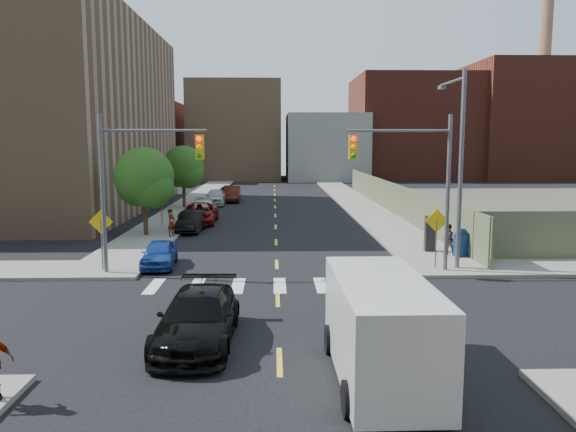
{
  "coord_description": "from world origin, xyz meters",
  "views": [
    {
      "loc": [
        -0.15,
        -18.29,
        5.81
      ],
      "look_at": [
        0.61,
        10.56,
        2.0
      ],
      "focal_mm": 35.0,
      "sensor_mm": 36.0,
      "label": 1
    }
  ],
  "objects": [
    {
      "name": "tree_west_near",
      "position": [
        -8.0,
        16.05,
        3.48
      ],
      "size": [
        3.66,
        3.64,
        5.52
      ],
      "color": "#332114",
      "rests_on": "ground"
    },
    {
      "name": "signal_ne",
      "position": [
        5.98,
        6.0,
        4.53
      ],
      "size": [
        4.59,
        0.3,
        7.0
      ],
      "color": "#59595E",
      "rests_on": "ground"
    },
    {
      "name": "smokestack",
      "position": [
        42.0,
        70.0,
        14.0
      ],
      "size": [
        1.8,
        1.8,
        28.0
      ],
      "primitive_type": "cylinder",
      "color": "#8C6B4C",
      "rests_on": "ground"
    },
    {
      "name": "streetlight_ne",
      "position": [
        8.2,
        6.9,
        5.22
      ],
      "size": [
        0.25,
        3.7,
        9.0
      ],
      "color": "#59595E",
      "rests_on": "ground"
    },
    {
      "name": "bg_bldg_center",
      "position": [
        8.0,
        70.0,
        5.0
      ],
      "size": [
        12.0,
        16.0,
        10.0
      ],
      "primitive_type": "cube",
      "color": "gray",
      "rests_on": "ground"
    },
    {
      "name": "parked_car_blue",
      "position": [
        -5.5,
        7.64,
        0.63
      ],
      "size": [
        1.71,
        3.76,
        1.25
      ],
      "primitive_type": "imported",
      "rotation": [
        0.0,
        0.0,
        0.07
      ],
      "color": "#1B3F95",
      "rests_on": "ground"
    },
    {
      "name": "black_sedan",
      "position": [
        -2.34,
        -2.55,
        0.76
      ],
      "size": [
        2.26,
        5.29,
        1.52
      ],
      "primitive_type": "imported",
      "rotation": [
        0.0,
        0.0,
        -0.03
      ],
      "color": "black",
      "rests_on": "ground"
    },
    {
      "name": "bg_bldg_east",
      "position": [
        22.0,
        72.0,
        8.0
      ],
      "size": [
        18.0,
        18.0,
        16.0
      ],
      "primitive_type": "cube",
      "color": "#592319",
      "rests_on": "ground"
    },
    {
      "name": "parked_car_white",
      "position": [
        -5.5,
        33.6,
        0.76
      ],
      "size": [
        1.83,
        4.48,
        1.52
      ],
      "primitive_type": "imported",
      "rotation": [
        0.0,
        0.0,
        0.01
      ],
      "color": "#B7B7B7",
      "rests_on": "ground"
    },
    {
      "name": "sidewalk_nw",
      "position": [
        -7.75,
        41.5,
        0.07
      ],
      "size": [
        3.5,
        73.0,
        0.15
      ],
      "primitive_type": "cube",
      "color": "gray",
      "rests_on": "ground"
    },
    {
      "name": "building_nw",
      "position": [
        -22.0,
        30.0,
        8.0
      ],
      "size": [
        22.0,
        30.0,
        16.0
      ],
      "primitive_type": "cube",
      "color": "#8C6B4C",
      "rests_on": "ground"
    },
    {
      "name": "pedestrian_east",
      "position": [
        8.72,
        9.61,
        0.92
      ],
      "size": [
        0.81,
        0.66,
        1.53
      ],
      "primitive_type": "imported",
      "rotation": [
        0.0,
        0.0,
        3.26
      ],
      "color": "gray",
      "rests_on": "sidewalk_ne"
    },
    {
      "name": "bg_bldg_west",
      "position": [
        -22.0,
        70.0,
        6.0
      ],
      "size": [
        14.0,
        18.0,
        12.0
      ],
      "primitive_type": "cube",
      "color": "#592319",
      "rests_on": "ground"
    },
    {
      "name": "sidewalk_ne",
      "position": [
        7.75,
        41.5,
        0.07
      ],
      "size": [
        3.5,
        73.0,
        0.15
      ],
      "primitive_type": "cube",
      "color": "gray",
      "rests_on": "ground"
    },
    {
      "name": "parked_car_red",
      "position": [
        -5.5,
        21.72,
        0.74
      ],
      "size": [
        2.54,
        5.37,
        1.48
      ],
      "primitive_type": "imported",
      "rotation": [
        0.0,
        0.0,
        0.02
      ],
      "color": "maroon",
      "rests_on": "ground"
    },
    {
      "name": "mailbox",
      "position": [
        9.18,
        8.94,
        0.84
      ],
      "size": [
        0.7,
        0.62,
        1.42
      ],
      "rotation": [
        0.0,
        0.0,
        0.36
      ],
      "color": "navy",
      "rests_on": "sidewalk_ne"
    },
    {
      "name": "parked_car_black",
      "position": [
        -5.5,
        18.03,
        0.66
      ],
      "size": [
        1.6,
        4.09,
        1.33
      ],
      "primitive_type": "imported",
      "rotation": [
        0.0,
        0.0,
        -0.05
      ],
      "color": "black",
      "rests_on": "ground"
    },
    {
      "name": "tree_west_far",
      "position": [
        -8.0,
        31.05,
        3.48
      ],
      "size": [
        3.66,
        3.64,
        5.52
      ],
      "color": "#332114",
      "rests_on": "ground"
    },
    {
      "name": "bg_bldg_midwest",
      "position": [
        -6.0,
        72.0,
        7.5
      ],
      "size": [
        14.0,
        16.0,
        15.0
      ],
      "primitive_type": "cube",
      "color": "#8C6B4C",
      "rests_on": "ground"
    },
    {
      "name": "signal_nw",
      "position": [
        -5.98,
        6.0,
        4.53
      ],
      "size": [
        4.59,
        0.3,
        7.0
      ],
      "color": "#59595E",
      "rests_on": "ground"
    },
    {
      "name": "warn_sign_midwest",
      "position": [
        -7.8,
        20.0,
        1.99
      ],
      "size": [
        1.06,
        0.06,
        2.83
      ],
      "color": "#59595E",
      "rests_on": "ground"
    },
    {
      "name": "warn_sign_nw",
      "position": [
        -7.8,
        6.5,
        1.99
      ],
      "size": [
        1.06,
        0.06,
        2.83
      ],
      "color": "#59595E",
      "rests_on": "ground"
    },
    {
      "name": "fence_north",
      "position": [
        9.6,
        28.0,
        1.25
      ],
      "size": [
        0.12,
        44.0,
        2.5
      ],
      "primitive_type": "cube",
      "color": "#5D6647",
      "rests_on": "ground"
    },
    {
      "name": "parked_car_silver",
      "position": [
        -5.5,
        24.14,
        0.75
      ],
      "size": [
        2.3,
        5.24,
        1.5
      ],
      "primitive_type": "imported",
      "rotation": [
        0.0,
        0.0,
        0.04
      ],
      "color": "#B2B5BA",
      "rests_on": "ground"
    },
    {
      "name": "parked_car_grey",
      "position": [
        -4.89,
        41.39,
        0.62
      ],
      "size": [
        2.12,
        4.47,
        1.23
      ],
      "primitive_type": "imported",
      "rotation": [
        0.0,
        0.0,
        0.02
      ],
      "color": "black",
      "rests_on": "ground"
    },
    {
      "name": "bg_bldg_fareast",
      "position": [
        38.0,
        70.0,
        9.0
      ],
      "size": [
        14.0,
        16.0,
        18.0
      ],
      "primitive_type": "cube",
      "color": "#592319",
      "rests_on": "ground"
    },
    {
      "name": "cargo_van",
      "position": [
        2.46,
        -5.0,
        1.34
      ],
      "size": [
        2.37,
        5.58,
        2.55
      ],
      "rotation": [
        0.0,
        0.0,
        0.01
      ],
      "color": "silver",
      "rests_on": "ground"
    },
    {
      "name": "pedestrian_west",
      "position": [
        -6.3,
        15.31,
        0.98
      ],
      "size": [
        0.59,
        0.71,
        1.66
      ],
      "primitive_type": "imported",
      "rotation": [
        0.0,
        0.0,
        1.19
      ],
      "color": "gray",
      "rests_on": "sidewalk_nw"
    },
    {
      "name": "warn_sign_ne",
      "position": [
        7.2,
        6.5,
        1.99
      ],
      "size": [
        1.06,
        0.06,
        2.83
      ],
      "color": "#59595E",
      "rests_on": "ground"
    },
    {
      "name": "ground",
      "position": [
        0.0,
        0.0,
        0.0
      ],
      "size": [
        160.0,
        160.0,
        0.0
      ],
      "primitive_type": "plane",
      "color": "black",
      "rests_on": "ground"
    },
    {
      "name": "parked_car_maroon",
      "position": [
        -4.2,
        36.65,
        0.75
      ],
      "size": [
        1.72,
        4.59,
        1.5
      ],
      "primitive_type": "imported",
      "rotation": [
        0.0,
        0.0,
        0.03
      ],
      "color": "#3F140C",
      "rests_on": "ground"
    },
    {
      "name": "payphone",
      "position": [
        8.03,
        10.39,
        1.07
      ],
      "size": [
        0.57,
        0.48,
        1.85
      ],
      "primitive_type": "cube",
      "rotation": [
        0.0,
        0.0,
        -0.05
      ],
      "color": "black",
      "rests_on": "sidewalk_ne"
    }
  ]
}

